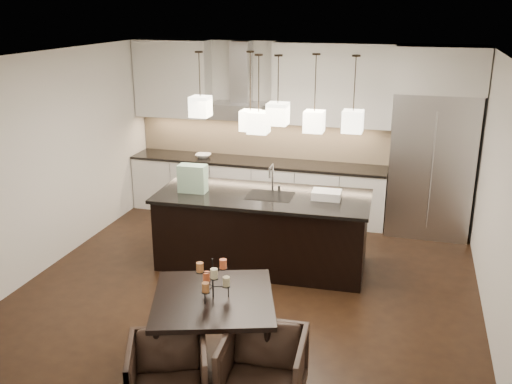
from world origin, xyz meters
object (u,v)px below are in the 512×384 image
(refrigerator, at_px, (431,165))
(dining_table, at_px, (214,328))
(armchair_right, at_px, (263,370))
(island_body, at_px, (263,231))
(armchair_left, at_px, (168,375))

(refrigerator, distance_m, dining_table, 4.55)
(dining_table, bearing_deg, armchair_right, -57.26)
(refrigerator, xyz_separation_m, armchair_right, (-1.37, -4.53, -0.74))
(island_body, distance_m, armchair_right, 2.83)
(armchair_right, bearing_deg, dining_table, 137.44)
(refrigerator, distance_m, armchair_right, 4.79)
(island_body, bearing_deg, armchair_right, -77.08)
(island_body, relative_size, armchair_right, 3.68)
(refrigerator, relative_size, armchair_right, 2.94)
(armchair_left, height_order, armchair_right, armchair_right)
(refrigerator, height_order, armchair_right, refrigerator)
(refrigerator, relative_size, dining_table, 1.89)
(armchair_left, bearing_deg, island_body, 66.46)
(refrigerator, height_order, island_body, refrigerator)
(armchair_left, xyz_separation_m, armchair_right, (0.78, 0.26, 0.02))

